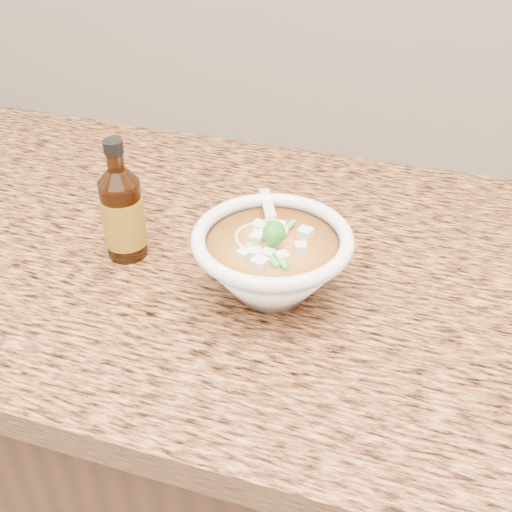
% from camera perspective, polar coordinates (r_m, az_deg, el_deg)
% --- Properties ---
extents(cabinet, '(4.00, 0.65, 0.86)m').
position_cam_1_polar(cabinet, '(1.18, 5.00, -19.28)').
color(cabinet, black).
rests_on(cabinet, ground).
extents(counter_slab, '(4.00, 0.68, 0.04)m').
position_cam_1_polar(counter_slab, '(0.85, 6.56, -1.80)').
color(counter_slab, '#A06D3A').
rests_on(counter_slab, cabinet).
extents(soup_bowl, '(0.19, 0.21, 0.11)m').
position_cam_1_polar(soup_bowl, '(0.76, 1.43, -0.53)').
color(soup_bowl, silver).
rests_on(soup_bowl, counter_slab).
extents(hot_sauce_bottle, '(0.06, 0.06, 0.16)m').
position_cam_1_polar(hot_sauce_bottle, '(0.83, -11.76, 3.69)').
color(hot_sauce_bottle, '#321606').
rests_on(hot_sauce_bottle, counter_slab).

